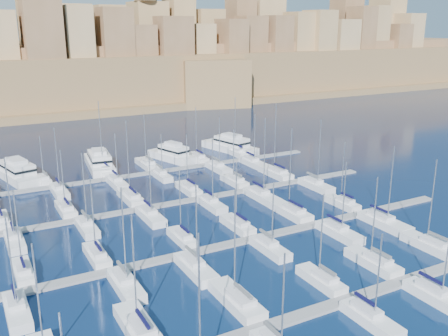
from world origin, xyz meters
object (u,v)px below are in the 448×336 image
sailboat_4 (373,262)px  motor_yacht_b (99,162)px  sailboat_2 (237,300)px  motor_yacht_a (17,172)px  motor_yacht_c (172,154)px  motor_yacht_d (230,145)px

sailboat_4 → motor_yacht_b: size_ratio=0.76×
sailboat_2 → motor_yacht_a: bearing=104.0°
motor_yacht_b → motor_yacht_c: 18.80m
sailboat_2 → sailboat_4: bearing=-0.9°
sailboat_2 → motor_yacht_a: (-17.56, 70.59, 0.96)m
sailboat_2 → motor_yacht_a: sailboat_2 is taller
sailboat_2 → motor_yacht_c: 71.50m
sailboat_2 → motor_yacht_b: size_ratio=0.85×
motor_yacht_c → motor_yacht_d: size_ratio=0.82×
motor_yacht_a → motor_yacht_d: 55.84m
sailboat_2 → motor_yacht_d: (38.28, 70.19, 0.96)m
motor_yacht_c → motor_yacht_d: (18.19, 1.58, 0.00)m
sailboat_2 → motor_yacht_d: 79.96m
sailboat_2 → motor_yacht_b: (1.36, 70.14, 0.96)m
sailboat_4 → motor_yacht_b: 73.71m
motor_yacht_c → motor_yacht_d: same height
motor_yacht_d → motor_yacht_a: bearing=179.6°
sailboat_4 → motor_yacht_a: 81.67m
sailboat_4 → motor_yacht_d: bearing=77.7°
motor_yacht_a → motor_yacht_c: size_ratio=1.28×
sailboat_2 → sailboat_4: size_ratio=1.12×
motor_yacht_c → motor_yacht_b: bearing=175.4°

